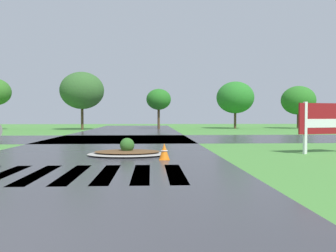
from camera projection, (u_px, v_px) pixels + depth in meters
asphalt_roadway at (98, 155)px, 13.41m from camera, size 9.30×80.00×0.01m
asphalt_cross_road at (120, 139)px, 22.93m from camera, size 90.00×8.37×0.01m
crosswalk_stripes at (73, 174)px, 9.09m from camera, size 5.85×3.22×0.01m
estate_billboard at (327, 121)px, 14.16m from camera, size 2.62×0.68×2.10m
median_island at (127, 152)px, 13.37m from camera, size 3.07×2.07×0.68m
traffic_cone at (164, 152)px, 12.03m from camera, size 0.37×0.37×0.59m
background_treeline at (165, 95)px, 39.39m from camera, size 38.16×6.99×6.29m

